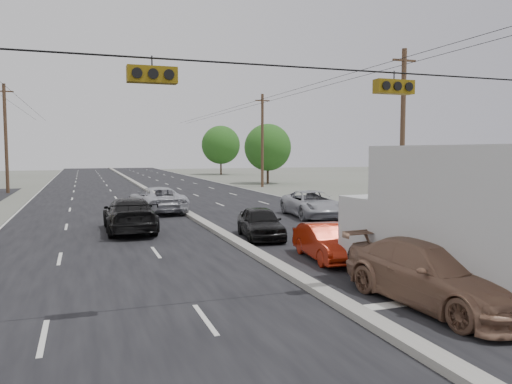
{
  "coord_description": "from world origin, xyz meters",
  "views": [
    {
      "loc": [
        -5.95,
        -10.84,
        3.83
      ],
      "look_at": [
        0.66,
        8.13,
        2.2
      ],
      "focal_mm": 35.0,
      "sensor_mm": 36.0,
      "label": 1
    }
  ],
  "objects_px": {
    "utility_pole_left_c": "(6,138)",
    "tan_sedan": "(436,275)",
    "tree_right_mid": "(268,147)",
    "queue_car_c": "(312,204)",
    "tree_right_far": "(221,145)",
    "red_sedan": "(327,243)",
    "oncoming_far": "(157,200)",
    "utility_pole_right_b": "(403,131)",
    "queue_car_d": "(461,228)",
    "box_truck": "(461,219)",
    "queue_car_b": "(392,227)",
    "oncoming_near": "(130,215)",
    "queue_car_a": "(260,223)",
    "utility_pole_right_c": "(262,140)"
  },
  "relations": [
    {
      "from": "utility_pole_left_c",
      "to": "tan_sedan",
      "type": "relative_size",
      "value": 1.83
    },
    {
      "from": "tree_right_mid",
      "to": "queue_car_c",
      "type": "xyz_separation_m",
      "value": [
        -8.3,
        -29.57,
        -3.58
      ]
    },
    {
      "from": "tree_right_far",
      "to": "red_sedan",
      "type": "bearing_deg",
      "value": -102.01
    },
    {
      "from": "red_sedan",
      "to": "oncoming_far",
      "type": "height_order",
      "value": "oncoming_far"
    },
    {
      "from": "utility_pole_left_c",
      "to": "utility_pole_right_b",
      "type": "xyz_separation_m",
      "value": [
        25.0,
        -25.0,
        0.0
      ]
    },
    {
      "from": "oncoming_far",
      "to": "queue_car_d",
      "type": "bearing_deg",
      "value": 119.25
    },
    {
      "from": "utility_pole_left_c",
      "to": "box_truck",
      "type": "xyz_separation_m",
      "value": [
        16.01,
        -40.25,
        -3.06
      ]
    },
    {
      "from": "oncoming_far",
      "to": "queue_car_b",
      "type": "bearing_deg",
      "value": 115.54
    },
    {
      "from": "tree_right_mid",
      "to": "tree_right_far",
      "type": "bearing_deg",
      "value": 87.71
    },
    {
      "from": "queue_car_b",
      "to": "queue_car_d",
      "type": "relative_size",
      "value": 0.84
    },
    {
      "from": "tree_right_mid",
      "to": "box_truck",
      "type": "distance_m",
      "value": 46.74
    },
    {
      "from": "tree_right_far",
      "to": "queue_car_d",
      "type": "relative_size",
      "value": 1.83
    },
    {
      "from": "red_sedan",
      "to": "oncoming_near",
      "type": "distance_m",
      "value": 10.53
    },
    {
      "from": "queue_car_a",
      "to": "queue_car_d",
      "type": "height_order",
      "value": "queue_car_a"
    },
    {
      "from": "red_sedan",
      "to": "queue_car_a",
      "type": "relative_size",
      "value": 0.94
    },
    {
      "from": "red_sedan",
      "to": "queue_car_b",
      "type": "relative_size",
      "value": 1.02
    },
    {
      "from": "utility_pole_right_b",
      "to": "tan_sedan",
      "type": "relative_size",
      "value": 1.83
    },
    {
      "from": "tree_right_far",
      "to": "queue_car_d",
      "type": "height_order",
      "value": "tree_right_far"
    },
    {
      "from": "tan_sedan",
      "to": "oncoming_near",
      "type": "distance_m",
      "value": 15.51
    },
    {
      "from": "queue_car_c",
      "to": "queue_car_d",
      "type": "xyz_separation_m",
      "value": [
        2.14,
        -9.72,
        -0.11
      ]
    },
    {
      "from": "tree_right_mid",
      "to": "box_truck",
      "type": "bearing_deg",
      "value": -104.24
    },
    {
      "from": "oncoming_far",
      "to": "utility_pole_left_c",
      "type": "bearing_deg",
      "value": -66.7
    },
    {
      "from": "tree_right_far",
      "to": "tan_sedan",
      "type": "bearing_deg",
      "value": -100.98
    },
    {
      "from": "utility_pole_left_c",
      "to": "queue_car_b",
      "type": "xyz_separation_m",
      "value": [
        19.03,
        -32.77,
        -4.49
      ]
    },
    {
      "from": "queue_car_b",
      "to": "queue_car_d",
      "type": "distance_m",
      "value": 2.77
    },
    {
      "from": "utility_pole_left_c",
      "to": "tree_right_mid",
      "type": "height_order",
      "value": "utility_pole_left_c"
    },
    {
      "from": "tree_right_mid",
      "to": "tree_right_far",
      "type": "height_order",
      "value": "tree_right_far"
    },
    {
      "from": "tree_right_mid",
      "to": "box_truck",
      "type": "relative_size",
      "value": 0.89
    },
    {
      "from": "box_truck",
      "to": "tan_sedan",
      "type": "height_order",
      "value": "box_truck"
    },
    {
      "from": "utility_pole_left_c",
      "to": "oncoming_far",
      "type": "xyz_separation_m",
      "value": [
        10.9,
        -19.47,
        -4.3
      ]
    },
    {
      "from": "utility_pole_right_b",
      "to": "oncoming_far",
      "type": "bearing_deg",
      "value": 158.6
    },
    {
      "from": "queue_car_b",
      "to": "oncoming_far",
      "type": "relative_size",
      "value": 0.64
    },
    {
      "from": "oncoming_near",
      "to": "oncoming_far",
      "type": "distance_m",
      "value": 7.5
    },
    {
      "from": "tree_right_far",
      "to": "box_truck",
      "type": "xyz_separation_m",
      "value": [
        -12.49,
        -70.25,
        -2.91
      ]
    },
    {
      "from": "queue_car_b",
      "to": "utility_pole_left_c",
      "type": "bearing_deg",
      "value": 123.6
    },
    {
      "from": "tree_right_mid",
      "to": "queue_car_b",
      "type": "distance_m",
      "value": 38.88
    },
    {
      "from": "utility_pole_left_c",
      "to": "utility_pole_right_c",
      "type": "height_order",
      "value": "same"
    },
    {
      "from": "red_sedan",
      "to": "queue_car_a",
      "type": "bearing_deg",
      "value": 103.89
    },
    {
      "from": "utility_pole_right_c",
      "to": "box_truck",
      "type": "xyz_separation_m",
      "value": [
        -8.99,
        -40.25,
        -3.06
      ]
    },
    {
      "from": "queue_car_a",
      "to": "queue_car_b",
      "type": "relative_size",
      "value": 1.08
    },
    {
      "from": "utility_pole_right_c",
      "to": "queue_car_c",
      "type": "distance_m",
      "value": 25.61
    },
    {
      "from": "tan_sedan",
      "to": "tree_right_far",
      "type": "bearing_deg",
      "value": 73.75
    },
    {
      "from": "utility_pole_right_c",
      "to": "queue_car_d",
      "type": "relative_size",
      "value": 2.24
    },
    {
      "from": "utility_pole_right_b",
      "to": "tree_right_mid",
      "type": "xyz_separation_m",
      "value": [
        2.5,
        30.0,
        -0.77
      ]
    },
    {
      "from": "utility_pole_right_c",
      "to": "queue_car_a",
      "type": "xyz_separation_m",
      "value": [
        -11.1,
        -30.36,
        -4.41
      ]
    },
    {
      "from": "red_sedan",
      "to": "queue_car_d",
      "type": "distance_m",
      "value": 6.79
    },
    {
      "from": "utility_pole_right_c",
      "to": "box_truck",
      "type": "height_order",
      "value": "utility_pole_right_c"
    },
    {
      "from": "tan_sedan",
      "to": "queue_car_b",
      "type": "distance_m",
      "value": 9.16
    },
    {
      "from": "tree_right_far",
      "to": "red_sedan",
      "type": "relative_size",
      "value": 2.14
    },
    {
      "from": "queue_car_d",
      "to": "oncoming_near",
      "type": "relative_size",
      "value": 0.79
    }
  ]
}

